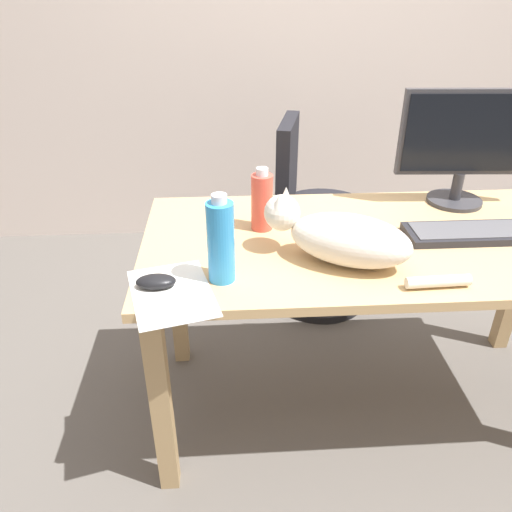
% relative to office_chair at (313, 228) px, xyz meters
% --- Properties ---
extents(ground_plane, '(8.00, 8.00, 0.00)m').
position_rel_office_chair_xyz_m(ground_plane, '(0.09, -0.76, -0.40)').
color(ground_plane, '#59544F').
extents(back_wall, '(6.00, 0.04, 2.60)m').
position_rel_office_chair_xyz_m(back_wall, '(0.09, 0.82, 0.90)').
color(back_wall, beige).
rests_on(back_wall, ground_plane).
extents(desk, '(1.56, 0.75, 0.74)m').
position_rel_office_chair_xyz_m(desk, '(0.09, -0.76, 0.24)').
color(desk, tan).
rests_on(desk, ground_plane).
extents(office_chair, '(0.50, 0.48, 0.92)m').
position_rel_office_chair_xyz_m(office_chair, '(0.00, 0.00, 0.00)').
color(office_chair, black).
rests_on(office_chair, ground_plane).
extents(monitor, '(0.48, 0.20, 0.41)m').
position_rel_office_chair_xyz_m(monitor, '(0.44, -0.50, 0.57)').
color(monitor, '#333338').
rests_on(monitor, desk).
extents(keyboard, '(0.44, 0.15, 0.03)m').
position_rel_office_chair_xyz_m(keyboard, '(0.38, -0.77, 0.36)').
color(keyboard, '#232328').
rests_on(keyboard, desk).
extents(cat, '(0.55, 0.33, 0.20)m').
position_rel_office_chair_xyz_m(cat, '(-0.08, -0.90, 0.42)').
color(cat, silver).
rests_on(cat, desk).
extents(computer_mouse, '(0.11, 0.06, 0.04)m').
position_rel_office_chair_xyz_m(computer_mouse, '(-0.62, -1.01, 0.36)').
color(computer_mouse, black).
rests_on(computer_mouse, desk).
extents(paper_sheet, '(0.28, 0.34, 0.00)m').
position_rel_office_chair_xyz_m(paper_sheet, '(-0.57, -1.04, 0.34)').
color(paper_sheet, white).
rests_on(paper_sheet, desk).
extents(water_bottle, '(0.08, 0.08, 0.26)m').
position_rel_office_chair_xyz_m(water_bottle, '(-0.44, -0.98, 0.46)').
color(water_bottle, '#2D8CD1').
rests_on(water_bottle, desk).
extents(spray_bottle, '(0.07, 0.07, 0.21)m').
position_rel_office_chair_xyz_m(spray_bottle, '(-0.30, -0.67, 0.44)').
color(spray_bottle, '#D84C3D').
rests_on(spray_bottle, desk).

